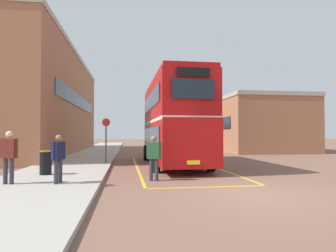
% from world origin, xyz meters
% --- Properties ---
extents(ground_plane, '(135.60, 135.60, 0.00)m').
position_xyz_m(ground_plane, '(0.00, 14.40, 0.00)').
color(ground_plane, brown).
extents(sidewalk_left, '(4.00, 57.60, 0.14)m').
position_xyz_m(sidewalk_left, '(-6.50, 16.80, 0.07)').
color(sidewalk_left, '#A39E93').
rests_on(sidewalk_left, ground).
extents(brick_building_left, '(6.75, 24.53, 9.01)m').
position_xyz_m(brick_building_left, '(-11.41, 19.93, 4.51)').
color(brick_building_left, '#9E6647').
rests_on(brick_building_left, ground).
extents(depot_building_right, '(7.94, 15.00, 5.41)m').
position_xyz_m(depot_building_right, '(9.40, 22.71, 2.71)').
color(depot_building_right, '#9E6647').
rests_on(depot_building_right, ground).
extents(double_decker_bus, '(2.97, 10.18, 4.75)m').
position_xyz_m(double_decker_bus, '(-1.05, 8.34, 2.51)').
color(double_decker_bus, black).
rests_on(double_decker_bus, ground).
extents(single_deck_bus, '(2.87, 8.09, 3.02)m').
position_xyz_m(single_deck_bus, '(2.28, 24.32, 1.64)').
color(single_deck_bus, black).
rests_on(single_deck_bus, ground).
extents(pedestrian_boarding, '(0.54, 0.38, 1.71)m').
position_xyz_m(pedestrian_boarding, '(-2.61, 2.88, 0.99)').
color(pedestrian_boarding, '#2D2D38').
rests_on(pedestrian_boarding, ground).
extents(pedestrian_waiting_near, '(0.57, 0.34, 1.74)m').
position_xyz_m(pedestrian_waiting_near, '(-7.47, 1.97, 1.15)').
color(pedestrian_waiting_near, '#2D2D38').
rests_on(pedestrian_waiting_near, sidewalk_left).
extents(pedestrian_waiting_far, '(0.39, 0.51, 1.62)m').
position_xyz_m(pedestrian_waiting_far, '(-5.88, 1.86, 1.07)').
color(pedestrian_waiting_far, '#2D2D38').
rests_on(pedestrian_waiting_far, sidewalk_left).
extents(litter_bin, '(0.49, 0.49, 0.96)m').
position_xyz_m(litter_bin, '(-6.88, 4.15, 0.62)').
color(litter_bin, black).
rests_on(litter_bin, sidewalk_left).
extents(bus_stop_sign, '(0.44, 0.08, 2.50)m').
position_xyz_m(bus_stop_sign, '(-4.81, 8.49, 1.65)').
color(bus_stop_sign, '#4C4C51').
rests_on(bus_stop_sign, sidewalk_left).
extents(bay_marking_yellow, '(4.40, 12.20, 0.01)m').
position_xyz_m(bay_marking_yellow, '(-1.04, 6.44, 0.00)').
color(bay_marking_yellow, gold).
rests_on(bay_marking_yellow, ground).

